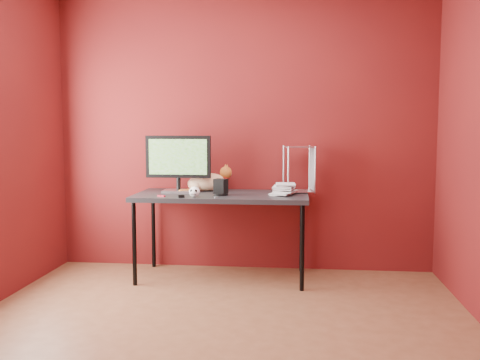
# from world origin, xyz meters

# --- Properties ---
(room) EXTENTS (3.52, 3.52, 2.61)m
(room) POSITION_xyz_m (0.00, 0.00, 1.45)
(room) COLOR brown
(room) RESTS_ON ground
(desk) EXTENTS (1.50, 0.70, 0.75)m
(desk) POSITION_xyz_m (-0.15, 1.37, 0.70)
(desk) COLOR black
(desk) RESTS_ON ground
(monitor) EXTENTS (0.58, 0.19, 0.50)m
(monitor) POSITION_xyz_m (-0.55, 1.43, 1.03)
(monitor) COLOR silver
(monitor) RESTS_ON desk
(cat) EXTENTS (0.44, 0.36, 0.24)m
(cat) POSITION_xyz_m (-0.31, 1.57, 0.83)
(cat) COLOR orange
(cat) RESTS_ON desk
(skull_mug) EXTENTS (0.09, 0.09, 0.09)m
(skull_mug) POSITION_xyz_m (-0.34, 1.12, 0.80)
(skull_mug) COLOR white
(skull_mug) RESTS_ON desk
(speaker) EXTENTS (0.13, 0.12, 0.14)m
(speaker) POSITION_xyz_m (-0.14, 1.26, 0.82)
(speaker) COLOR black
(speaker) RESTS_ON desk
(book_stack) EXTENTS (0.23, 0.26, 1.10)m
(book_stack) POSITION_xyz_m (0.31, 1.38, 1.30)
(book_stack) COLOR beige
(book_stack) RESTS_ON desk
(wire_rack) EXTENTS (0.28, 0.25, 0.41)m
(wire_rack) POSITION_xyz_m (0.52, 1.55, 0.96)
(wire_rack) COLOR silver
(wire_rack) RESTS_ON desk
(pocket_knife) EXTENTS (0.07, 0.05, 0.01)m
(pocket_knife) POSITION_xyz_m (-0.62, 1.12, 0.76)
(pocket_knife) COLOR maroon
(pocket_knife) RESTS_ON desk
(black_gadget) EXTENTS (0.06, 0.05, 0.02)m
(black_gadget) POSITION_xyz_m (-0.45, 1.08, 0.76)
(black_gadget) COLOR black
(black_gadget) RESTS_ON desk
(washer) EXTENTS (0.04, 0.04, 0.00)m
(washer) POSITION_xyz_m (-0.17, 1.15, 0.75)
(washer) COLOR silver
(washer) RESTS_ON desk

